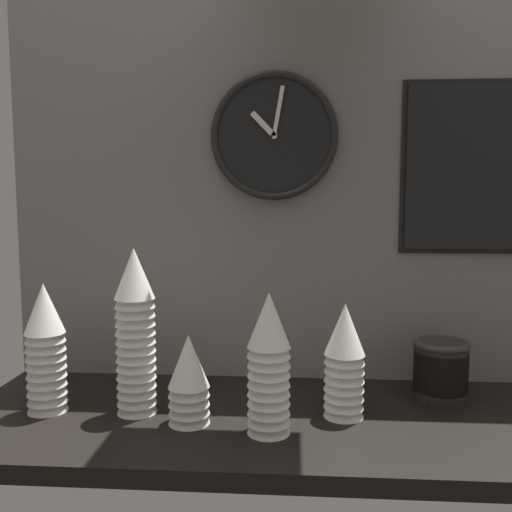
% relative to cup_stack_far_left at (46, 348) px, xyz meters
% --- Properties ---
extents(ground_plane, '(1.60, 0.56, 0.04)m').
position_rel_cup_stack_far_left_xyz_m(ground_plane, '(0.60, 0.02, -0.17)').
color(ground_plane, black).
extents(wall_tiled_back, '(1.60, 0.03, 1.05)m').
position_rel_cup_stack_far_left_xyz_m(wall_tiled_back, '(0.60, 0.29, 0.37)').
color(wall_tiled_back, slate).
rests_on(wall_tiled_back, ground_plane).
extents(cup_stack_far_left, '(0.09, 0.09, 0.30)m').
position_rel_cup_stack_far_left_xyz_m(cup_stack_far_left, '(0.00, 0.00, 0.00)').
color(cup_stack_far_left, white).
rests_on(cup_stack_far_left, ground_plane).
extents(cup_stack_center, '(0.09, 0.09, 0.30)m').
position_rel_cup_stack_far_left_xyz_m(cup_stack_center, '(0.52, -0.08, 0.00)').
color(cup_stack_center, white).
rests_on(cup_stack_center, ground_plane).
extents(cup_stack_center_left, '(0.09, 0.09, 0.20)m').
position_rel_cup_stack_far_left_xyz_m(cup_stack_center_left, '(0.34, -0.05, -0.05)').
color(cup_stack_center_left, white).
rests_on(cup_stack_center_left, ground_plane).
extents(cup_stack_left, '(0.09, 0.09, 0.38)m').
position_rel_cup_stack_far_left_xyz_m(cup_stack_left, '(0.21, 0.01, 0.04)').
color(cup_stack_left, white).
rests_on(cup_stack_left, ground_plane).
extents(cup_stack_center_right, '(0.09, 0.09, 0.26)m').
position_rel_cup_stack_far_left_xyz_m(cup_stack_center_right, '(0.69, 0.02, -0.02)').
color(cup_stack_center_right, white).
rests_on(cup_stack_center_right, ground_plane).
extents(bowl_stack_right, '(0.14, 0.14, 0.15)m').
position_rel_cup_stack_far_left_xyz_m(bowl_stack_right, '(0.93, 0.14, -0.07)').
color(bowl_stack_right, black).
rests_on(bowl_stack_right, ground_plane).
extents(wall_clock, '(0.33, 0.03, 0.33)m').
position_rel_cup_stack_far_left_xyz_m(wall_clock, '(0.52, 0.26, 0.51)').
color(wall_clock, black).
extents(menu_board, '(0.43, 0.01, 0.45)m').
position_rel_cup_stack_far_left_xyz_m(menu_board, '(1.06, 0.27, 0.42)').
color(menu_board, black).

